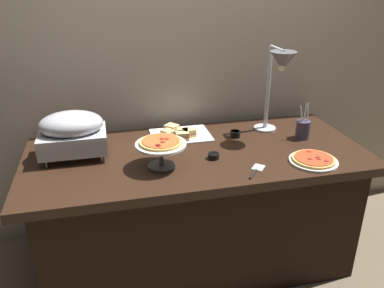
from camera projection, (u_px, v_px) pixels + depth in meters
name	position (u px, v px, depth m)	size (l,w,h in m)	color
ground_plane	(196.00, 259.00, 2.51)	(8.00, 8.00, 0.00)	brown
back_wall	(178.00, 56.00, 2.46)	(4.40, 0.04, 2.40)	tan
buffet_table	(197.00, 208.00, 2.35)	(1.90, 0.84, 0.76)	black
chafing_dish	(72.00, 132.00, 2.08)	(0.35, 0.26, 0.26)	#B7BABF
heat_lamp	(279.00, 70.00, 2.23)	(0.15, 0.31, 0.53)	#B7BABF
pizza_plate_front	(313.00, 160.00, 2.07)	(0.26, 0.26, 0.03)	white
pizza_plate_center	(161.00, 146.00, 1.99)	(0.26, 0.26, 0.15)	#595B60
sandwich_platter	(180.00, 134.00, 2.38)	(0.36, 0.27, 0.06)	white
sauce_cup_near	(235.00, 134.00, 2.38)	(0.06, 0.06, 0.04)	black
sauce_cup_far	(214.00, 156.00, 2.11)	(0.06, 0.06, 0.03)	black
utensil_holder	(303.00, 129.00, 2.36)	(0.08, 0.08, 0.22)	#383347
serving_spatula	(256.00, 171.00, 1.98)	(0.14, 0.15, 0.01)	#B7BABF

